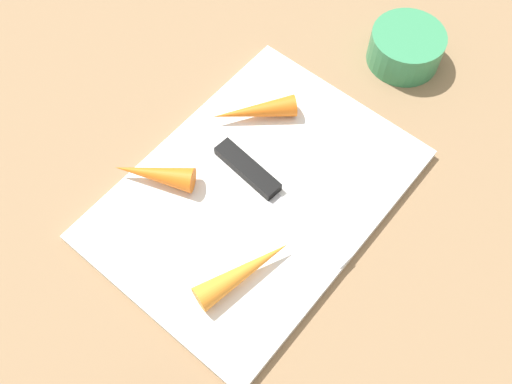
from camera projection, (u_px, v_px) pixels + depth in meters
The scene contains 7 objects.
ground_plane at pixel (256, 197), 0.67m from camera, with size 1.40×1.40×0.00m, color #8C6D4C.
cutting_board at pixel (256, 194), 0.66m from camera, with size 0.36×0.26×0.01m, color white.
knife at pixel (256, 176), 0.66m from camera, with size 0.04×0.20×0.01m.
carrot_medium at pixel (254, 111), 0.69m from camera, with size 0.03×0.03×0.10m, color orange.
carrot_shortest at pixel (154, 174), 0.65m from camera, with size 0.03×0.03×0.09m, color orange.
carrot_longest at pixel (244, 271), 0.60m from camera, with size 0.03×0.03×0.11m, color orange.
small_bowl at pixel (406, 48), 0.75m from camera, with size 0.10×0.10×0.05m, color #388C59.
Camera 1 is at (-0.24, -0.20, 0.59)m, focal length 40.42 mm.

